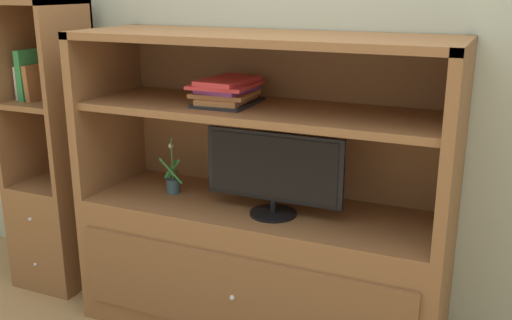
{
  "coord_description": "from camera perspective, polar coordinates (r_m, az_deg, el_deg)",
  "views": [
    {
      "loc": [
        1.08,
        -2.07,
        1.71
      ],
      "look_at": [
        0.0,
        0.35,
        0.92
      ],
      "focal_mm": 41.41,
      "sensor_mm": 36.0,
      "label": 1
    }
  ],
  "objects": [
    {
      "name": "potted_plant",
      "position": [
        3.08,
        -8.02,
        -2.21
      ],
      "size": [
        0.14,
        0.09,
        0.29
      ],
      "color": "#384C56",
      "rests_on": "media_console"
    },
    {
      "name": "media_console",
      "position": [
        2.96,
        0.44,
        -7.83
      ],
      "size": [
        1.8,
        0.62,
        1.5
      ],
      "color": "brown",
      "rests_on": "ground_plane"
    },
    {
      "name": "tv_monitor",
      "position": [
        2.72,
        1.69,
        -1.12
      ],
      "size": [
        0.67,
        0.22,
        0.4
      ],
      "color": "black",
      "rests_on": "media_console"
    },
    {
      "name": "upright_book_row",
      "position": [
        3.53,
        -20.96,
        7.37
      ],
      "size": [
        0.12,
        0.17,
        0.28
      ],
      "color": "silver",
      "rests_on": "bookshelf_tall"
    },
    {
      "name": "painted_rear_wall",
      "position": [
        3.03,
        3.13,
        10.76
      ],
      "size": [
        6.0,
        0.1,
        2.8
      ],
      "primitive_type": "cube",
      "color": "#ADB29E",
      "rests_on": "ground_plane"
    },
    {
      "name": "magazine_stack",
      "position": [
        2.81,
        -2.84,
        6.65
      ],
      "size": [
        0.29,
        0.33,
        0.12
      ],
      "color": "black",
      "rests_on": "media_console"
    },
    {
      "name": "bookshelf_tall",
      "position": [
        3.62,
        -18.78,
        -2.87
      ],
      "size": [
        0.41,
        0.42,
        1.64
      ],
      "color": "brown",
      "rests_on": "ground_plane"
    }
  ]
}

